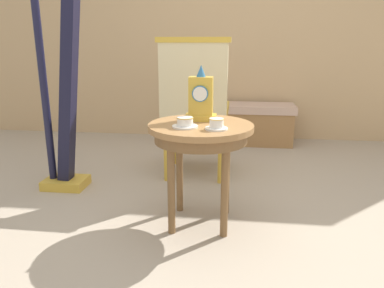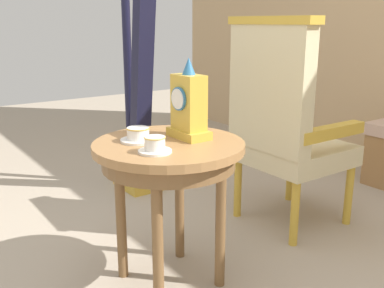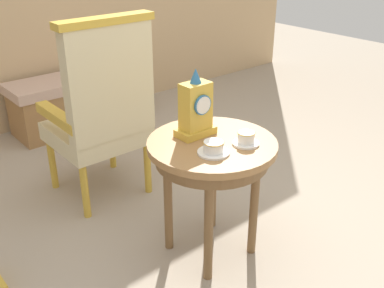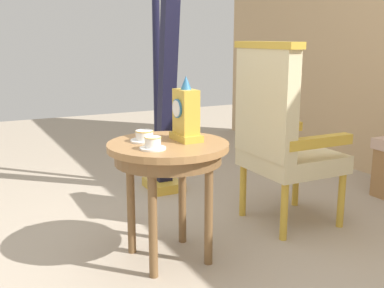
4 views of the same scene
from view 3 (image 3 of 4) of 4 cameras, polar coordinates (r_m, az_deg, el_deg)
name	(u,v)px [view 3 (image 3 of 4)]	position (r m, az deg, el deg)	size (l,w,h in m)	color
ground_plane	(217,242)	(2.57, 3.08, -12.05)	(10.00, 10.00, 0.00)	tan
side_table	(212,157)	(2.23, 2.47, -1.62)	(0.63, 0.63, 0.64)	#9E7042
teacup_left	(214,148)	(2.06, 2.69, -0.52)	(0.15, 0.15, 0.06)	white
teacup_right	(246,139)	(2.16, 6.71, 0.63)	(0.13, 0.13, 0.06)	white
mantel_clock	(196,109)	(2.20, 0.47, 4.33)	(0.19, 0.11, 0.34)	gold
armchair	(102,109)	(2.75, -11.06, 4.27)	(0.56, 0.53, 1.14)	beige
window_bench	(78,101)	(4.02, -13.91, 5.25)	(1.12, 0.40, 0.44)	#CCA893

